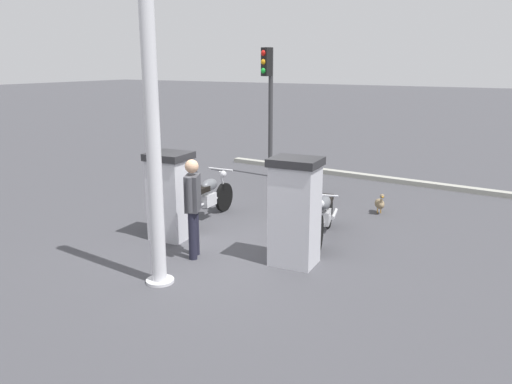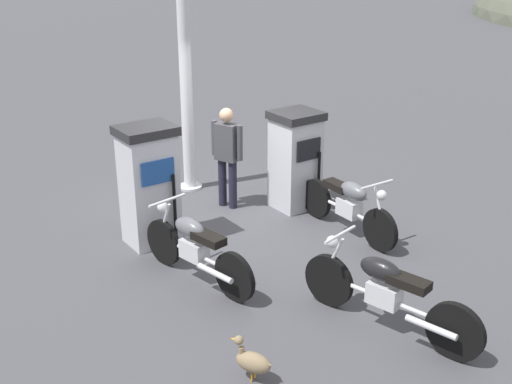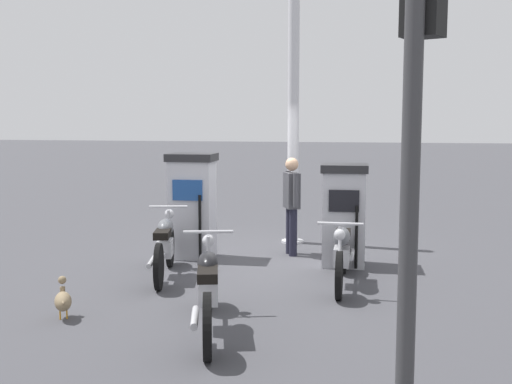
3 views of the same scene
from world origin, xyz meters
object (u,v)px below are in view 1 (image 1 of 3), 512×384
Objects in this scene: fuel_pump_far at (171,195)px; motorcycle_extra at (306,183)px; motorcycle_near_pump at (325,214)px; roadside_traffic_light at (268,89)px; canopy_support_pole at (153,135)px; attendant_person at (193,202)px; motorcycle_far_pump at (207,198)px; wandering_duck at (380,203)px; fuel_pump_near at (295,211)px.

motorcycle_extra is (3.30, -1.10, -0.33)m from fuel_pump_far.
roadside_traffic_light reaches higher than motorcycle_near_pump.
canopy_support_pole reaches higher than fuel_pump_far.
motorcycle_far_pump is at bearing 29.15° from attendant_person.
motorcycle_far_pump reaches higher than wandering_duck.
fuel_pump_far is 0.45× the size of roadside_traffic_light.
wandering_duck is (3.31, -0.36, -0.63)m from fuel_pump_near.
attendant_person is at bearing 8.76° from canopy_support_pole.
fuel_pump_near is 2.44m from canopy_support_pole.
attendant_person is (-1.85, 1.47, 0.45)m from motorcycle_near_pump.
motorcycle_extra is at bearing 21.56° from fuel_pump_near.
fuel_pump_far is 2.32m from canopy_support_pole.
fuel_pump_near is 3.39m from wandering_duck.
attendant_person reaches higher than fuel_pump_far.
fuel_pump_near is at bearing -178.46° from motorcycle_near_pump.
motorcycle_far_pump is 2.41m from motorcycle_extra.
motorcycle_far_pump is 0.58× the size of roadside_traffic_light.
canopy_support_pole is at bearing -157.79° from motorcycle_far_pump.
fuel_pump_near is 0.38× the size of canopy_support_pole.
motorcycle_near_pump is 0.90× the size of motorcycle_extra.
roadside_traffic_light reaches higher than fuel_pump_near.
fuel_pump_near is 2.80m from motorcycle_far_pump.
canopy_support_pole is (-1.04, -0.16, 1.20)m from attendant_person.
wandering_duck is at bearing -19.23° from canopy_support_pole.
attendant_person is (-1.76, -0.98, 0.46)m from motorcycle_far_pump.
fuel_pump_far is 0.79× the size of motorcycle_far_pump.
canopy_support_pole is (-1.59, -1.06, 1.33)m from fuel_pump_far.
motorcycle_far_pump is 0.45× the size of canopy_support_pole.
roadside_traffic_light is at bearing 11.43° from motorcycle_far_pump.
attendant_person is (-3.85, 0.20, 0.46)m from motorcycle_extra.
motorcycle_near_pump is at bearing -147.68° from motorcycle_extra.
roadside_traffic_light is at bearing 62.50° from wandering_duck.
fuel_pump_far is 4.35m from wandering_duck.
motorcycle_near_pump is 2.38m from motorcycle_extra.
attendant_person is 3.54× the size of wandering_duck.
wandering_duck is 4.64m from roadside_traffic_light.
fuel_pump_far is 0.82× the size of motorcycle_near_pump.
motorcycle_far_pump is 4.35× the size of wandering_duck.
fuel_pump_near reaches higher than motorcycle_far_pump.
wandering_duck is (0.01, -1.67, -0.23)m from motorcycle_extra.
attendant_person is at bearing -150.85° from motorcycle_far_pump.
attendant_person is (-0.55, -0.90, 0.13)m from fuel_pump_far.
fuel_pump_near is 0.49× the size of roadside_traffic_light.
fuel_pump_near is at bearing -40.35° from canopy_support_pole.
motorcycle_far_pump is (-0.08, 2.46, -0.01)m from motorcycle_near_pump.
motorcycle_extra reaches higher than motorcycle_near_pump.
canopy_support_pole is (-1.59, 1.35, 1.26)m from fuel_pump_near.
fuel_pump_near is 3.57m from motorcycle_extra.
motorcycle_near_pump is 1.18× the size of attendant_person.
wandering_duck is 5.53m from canopy_support_pole.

